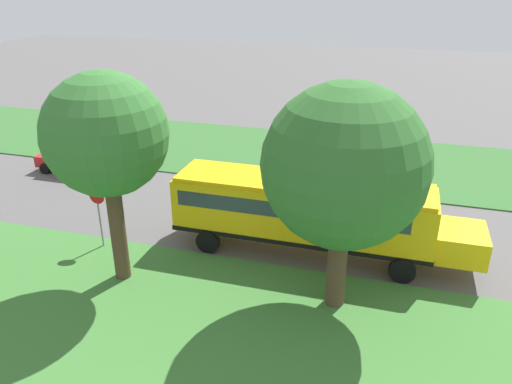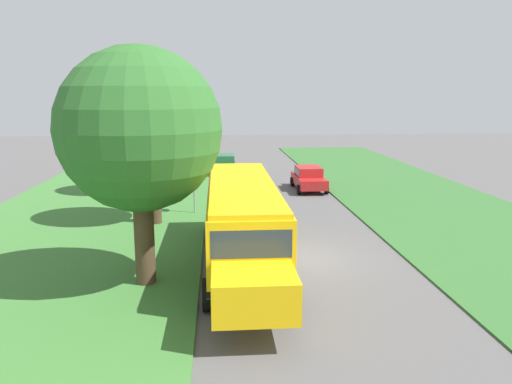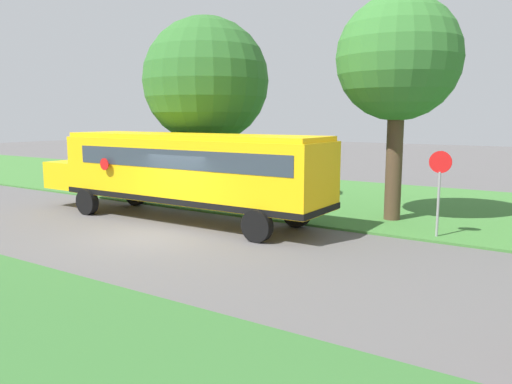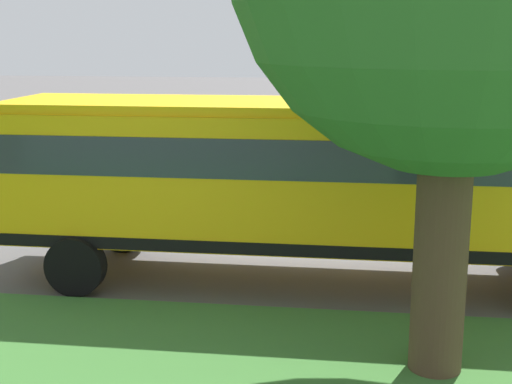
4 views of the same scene
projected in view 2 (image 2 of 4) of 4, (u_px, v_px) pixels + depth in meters
name	position (u px, v px, depth m)	size (l,w,h in m)	color
ground_plane	(303.00, 258.00, 19.85)	(120.00, 120.00, 0.00)	#565454
grass_verge	(44.00, 263.00, 19.08)	(12.00, 80.00, 0.08)	#3D7533
school_bus	(242.00, 216.00, 18.56)	(2.84, 12.42, 3.16)	yellow
car_red_nearest	(309.00, 177.00, 33.69)	(2.02, 4.40, 1.56)	#B21E1E
car_green_middle	(224.00, 163.00, 40.47)	(2.02, 4.40, 1.56)	#236038
oak_tree_beside_bus	(141.00, 131.00, 16.11)	(5.34, 5.34, 7.95)	#4C3826
oak_tree_roadside_mid	(151.00, 107.00, 23.69)	(4.33, 4.33, 7.95)	#4C3826
oak_tree_far_end	(141.00, 109.00, 31.12)	(4.13, 4.13, 7.48)	brown
stop_sign	(194.00, 183.00, 26.66)	(0.08, 0.68, 2.74)	gray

